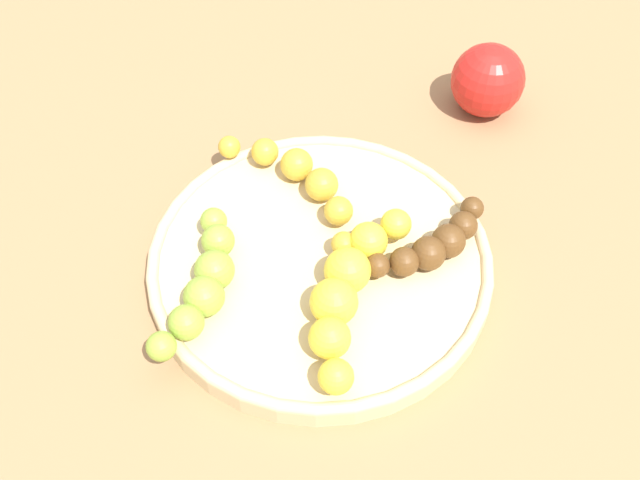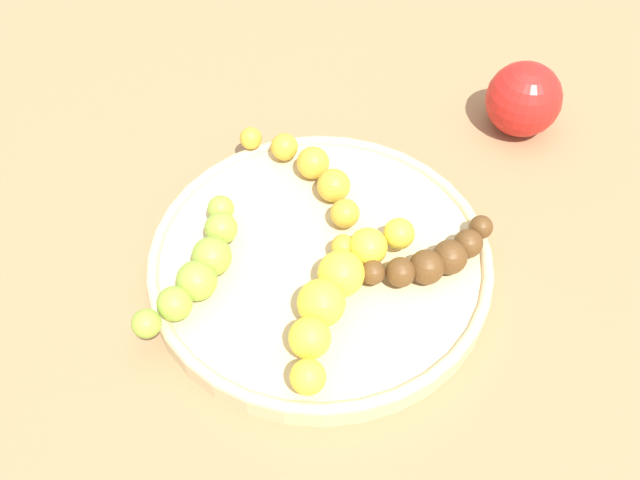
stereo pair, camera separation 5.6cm
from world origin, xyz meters
The scene contains 7 objects.
ground_plane centered at (0.00, 0.00, 0.00)m, with size 2.40×2.40×0.00m, color #936D47.
fruit_bowl centered at (0.00, 0.00, 0.01)m, with size 0.28×0.28×0.02m.
banana_yellow centered at (0.05, 0.02, 0.04)m, with size 0.16×0.08×0.04m.
banana_overripe centered at (0.00, 0.09, 0.03)m, with size 0.08×0.10×0.03m.
banana_spotted centered at (-0.07, -0.02, 0.03)m, with size 0.13×0.12×0.03m.
banana_green centered at (0.04, -0.09, 0.04)m, with size 0.14×0.06×0.03m.
apple_red centered at (-0.21, 0.16, 0.04)m, with size 0.07×0.07×0.07m, color red.
Camera 2 is at (0.35, 0.06, 0.47)m, focal length 39.45 mm.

